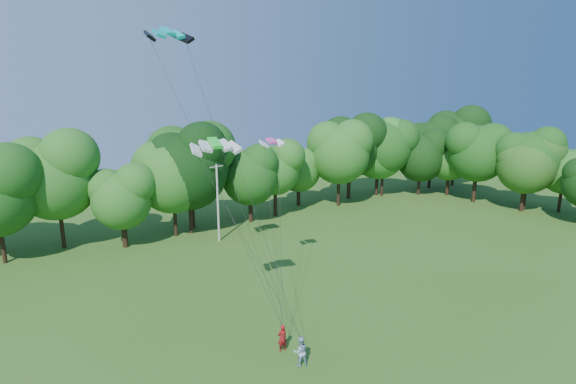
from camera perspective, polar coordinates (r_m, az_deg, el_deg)
utility_pole at (r=49.00m, az=-8.90°, el=-1.32°), size 1.68×0.47×8.53m
kite_flyer_left at (r=30.41m, az=-0.73°, el=-18.03°), size 0.69×0.47×1.83m
kite_flyer_right at (r=29.09m, az=1.58°, el=-19.56°), size 1.10×0.96×1.91m
kite_teal at (r=33.54m, az=-15.06°, el=19.11°), size 3.26×1.65×0.68m
kite_green at (r=28.29m, az=-9.27°, el=6.18°), size 3.13×1.61×0.61m
kite_pink at (r=34.97m, az=-2.13°, el=6.53°), size 1.95×1.05×0.38m
tree_back_center at (r=51.34m, az=-12.63°, el=4.12°), size 9.56×9.56×13.91m
tree_back_east at (r=69.55m, az=11.46°, el=6.51°), size 9.44×9.44×13.74m
tree_flank_east at (r=67.25m, az=28.13°, el=3.98°), size 8.23×8.23×11.97m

